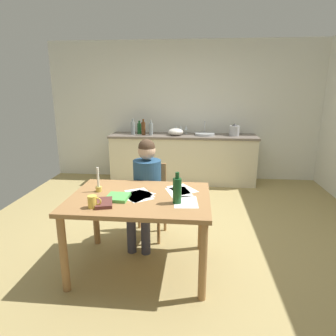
{
  "coord_description": "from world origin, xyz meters",
  "views": [
    {
      "loc": [
        0.25,
        -3.25,
        1.75
      ],
      "look_at": [
        -0.07,
        0.06,
        0.85
      ],
      "focal_mm": 31.83,
      "sensor_mm": 36.0,
      "label": 1
    }
  ],
  "objects": [
    {
      "name": "candlestick",
      "position": [
        -0.7,
        -0.55,
        0.83
      ],
      "size": [
        0.06,
        0.06,
        0.25
      ],
      "color": "gold",
      "rests_on": "dining_table"
    },
    {
      "name": "paper_bill",
      "position": [
        -0.29,
        -0.64,
        0.76
      ],
      "size": [
        0.33,
        0.36,
        0.0
      ],
      "primitive_type": "cube",
      "rotation": [
        0.0,
        0.0,
        -0.51
      ],
      "color": "white",
      "rests_on": "dining_table"
    },
    {
      "name": "stovetop_kettle",
      "position": [
        0.93,
        2.24,
        1.0
      ],
      "size": [
        0.18,
        0.18,
        0.22
      ],
      "color": "#B7BABF",
      "rests_on": "kitchen_counter"
    },
    {
      "name": "wine_glass_back_left",
      "position": [
        -0.14,
        2.39,
        1.01
      ],
      "size": [
        0.07,
        0.07,
        0.15
      ],
      "color": "silver",
      "rests_on": "kitchen_counter"
    },
    {
      "name": "paper_notice",
      "position": [
        0.12,
        -0.41,
        0.76
      ],
      "size": [
        0.34,
        0.36,
        0.0
      ],
      "primitive_type": "cube",
      "rotation": [
        0.0,
        0.0,
        0.61
      ],
      "color": "white",
      "rests_on": "dining_table"
    },
    {
      "name": "bottle_oil",
      "position": [
        -0.93,
        2.2,
        1.02
      ],
      "size": [
        0.07,
        0.07,
        0.29
      ],
      "color": "#8C999E",
      "rests_on": "kitchen_counter"
    },
    {
      "name": "wine_glass_by_kettle",
      "position": [
        -0.05,
        2.39,
        1.01
      ],
      "size": [
        0.07,
        0.07,
        0.15
      ],
      "color": "silver",
      "rests_on": "kitchen_counter"
    },
    {
      "name": "coffee_mug",
      "position": [
        -0.61,
        -0.96,
        0.81
      ],
      "size": [
        0.12,
        0.08,
        0.11
      ],
      "color": "#F2CC4C",
      "rests_on": "dining_table"
    },
    {
      "name": "paper_receipt",
      "position": [
        0.09,
        -0.5,
        0.76
      ],
      "size": [
        0.3,
        0.35,
        0.0
      ],
      "primitive_type": "cube",
      "rotation": [
        0.0,
        0.0,
        0.35
      ],
      "color": "white",
      "rests_on": "dining_table"
    },
    {
      "name": "wine_bottle_on_table",
      "position": [
        0.09,
        -0.78,
        0.88
      ],
      "size": [
        0.08,
        0.08,
        0.28
      ],
      "color": "#194C23",
      "rests_on": "dining_table"
    },
    {
      "name": "wall_back",
      "position": [
        0.0,
        2.6,
        1.3
      ],
      "size": [
        5.2,
        0.12,
        2.6
      ],
      "primitive_type": "cube",
      "color": "silver",
      "rests_on": "ground"
    },
    {
      "name": "paper_flyer",
      "position": [
        0.17,
        -0.75,
        0.76
      ],
      "size": [
        0.23,
        0.31,
        0.0
      ],
      "primitive_type": "cube",
      "rotation": [
        0.0,
        0.0,
        0.09
      ],
      "color": "white",
      "rests_on": "dining_table"
    },
    {
      "name": "mixing_bowl",
      "position": [
        -0.13,
        2.18,
        0.96
      ],
      "size": [
        0.28,
        0.28,
        0.13
      ],
      "primitive_type": "ellipsoid",
      "color": "white",
      "rests_on": "kitchen_counter"
    },
    {
      "name": "paper_letter",
      "position": [
        -0.29,
        -0.65,
        0.76
      ],
      "size": [
        0.34,
        0.36,
        0.0
      ],
      "primitive_type": "cube",
      "rotation": [
        0.0,
        0.0,
        0.62
      ],
      "color": "white",
      "rests_on": "dining_table"
    },
    {
      "name": "bottle_vinegar",
      "position": [
        -0.83,
        2.29,
        1.0
      ],
      "size": [
        0.08,
        0.08,
        0.25
      ],
      "color": "#194C23",
      "rests_on": "kitchen_counter"
    },
    {
      "name": "wine_glass_near_sink",
      "position": [
        0.05,
        2.39,
        1.01
      ],
      "size": [
        0.07,
        0.07,
        0.15
      ],
      "color": "silver",
      "rests_on": "kitchen_counter"
    },
    {
      "name": "chair_at_table",
      "position": [
        -0.3,
        0.08,
        0.49
      ],
      "size": [
        0.44,
        0.44,
        0.87
      ],
      "color": "#9E7042",
      "rests_on": "ground"
    },
    {
      "name": "sink_unit",
      "position": [
        0.4,
        2.24,
        0.92
      ],
      "size": [
        0.36,
        0.36,
        0.24
      ],
      "color": "#B2B7BC",
      "rests_on": "kitchen_counter"
    },
    {
      "name": "book_magazine",
      "position": [
        -0.54,
        -0.88,
        0.77
      ],
      "size": [
        0.2,
        0.26,
        0.03
      ],
      "primitive_type": "cube",
      "rotation": [
        0.0,
        0.0,
        0.27
      ],
      "color": "brown",
      "rests_on": "dining_table"
    },
    {
      "name": "bottle_sauce",
      "position": [
        -0.59,
        2.17,
        1.02
      ],
      "size": [
        0.07,
        0.07,
        0.27
      ],
      "color": "#8C999E",
      "rests_on": "kitchen_counter"
    },
    {
      "name": "ground_plane",
      "position": [
        0.0,
        0.0,
        -0.02
      ],
      "size": [
        5.2,
        5.2,
        0.04
      ],
      "primitive_type": "cube",
      "color": "tan"
    },
    {
      "name": "book_cookery",
      "position": [
        -0.46,
        -0.73,
        0.77
      ],
      "size": [
        0.21,
        0.23,
        0.03
      ],
      "primitive_type": "cube",
      "rotation": [
        0.0,
        0.0,
        -0.04
      ],
      "color": "#56B752",
      "rests_on": "dining_table"
    },
    {
      "name": "paper_envelope",
      "position": [
        -0.29,
        -0.58,
        0.76
      ],
      "size": [
        0.33,
        0.36,
        0.0
      ],
      "primitive_type": "cube",
      "rotation": [
        0.0,
        0.0,
        0.55
      ],
      "color": "white",
      "rests_on": "dining_table"
    },
    {
      "name": "kitchen_counter",
      "position": [
        0.0,
        2.24,
        0.45
      ],
      "size": [
        2.71,
        0.64,
        0.9
      ],
      "color": "beige",
      "rests_on": "ground"
    },
    {
      "name": "dining_table",
      "position": [
        -0.27,
        -0.64,
        0.66
      ],
      "size": [
        1.32,
        0.96,
        0.76
      ],
      "color": "#9E7042",
      "rests_on": "ground"
    },
    {
      "name": "bottle_wine_red",
      "position": [
        -0.73,
        2.17,
        1.02
      ],
      "size": [
        0.07,
        0.07,
        0.29
      ],
      "color": "#593319",
      "rests_on": "kitchen_counter"
    },
    {
      "name": "person_seated",
      "position": [
        -0.31,
        -0.07,
        0.68
      ],
      "size": [
        0.36,
        0.61,
        1.19
      ],
      "color": "navy",
      "rests_on": "ground"
    }
  ]
}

